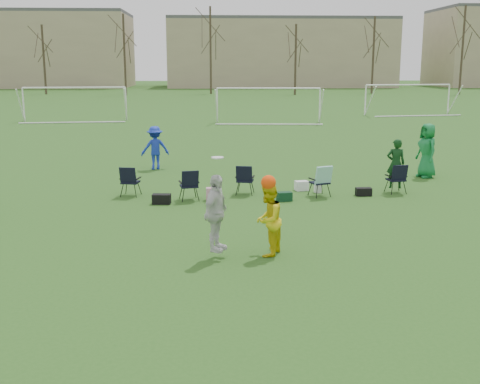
{
  "coord_description": "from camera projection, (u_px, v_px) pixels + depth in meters",
  "views": [
    {
      "loc": [
        -0.14,
        -10.85,
        4.21
      ],
      "look_at": [
        0.54,
        2.82,
        1.25
      ],
      "focal_mm": 45.0,
      "sensor_mm": 36.0,
      "label": 1
    }
  ],
  "objects": [
    {
      "name": "goal_mid",
      "position": [
        268.0,
        95.0,
        42.51
      ],
      "size": [
        7.4,
        0.63,
        2.46
      ],
      "rotation": [
        0.0,
        0.0,
        -0.07
      ],
      "color": "white",
      "rests_on": "ground"
    },
    {
      "name": "center_contest",
      "position": [
        244.0,
        216.0,
        13.11
      ],
      "size": [
        1.99,
        1.2,
        2.24
      ],
      "color": "silver",
      "rests_on": "ground"
    },
    {
      "name": "goal_right",
      "position": [
        408.0,
        91.0,
        48.95
      ],
      "size": [
        7.35,
        1.14,
        2.46
      ],
      "rotation": [
        0.0,
        0.0,
        0.14
      ],
      "color": "white",
      "rests_on": "ground"
    },
    {
      "name": "tree_line",
      "position": [
        212.0,
        55.0,
        78.6
      ],
      "size": [
        110.28,
        3.28,
        11.4
      ],
      "color": "#382B21",
      "rests_on": "ground"
    },
    {
      "name": "sideline_setup",
      "position": [
        281.0,
        179.0,
        19.31
      ],
      "size": [
        9.33,
        2.09,
        1.77
      ],
      "color": "#0E3413",
      "rests_on": "ground"
    },
    {
      "name": "ground",
      "position": [
        219.0,
        287.0,
        11.49
      ],
      "size": [
        260.0,
        260.0,
        0.0
      ],
      "primitive_type": "plane",
      "color": "#27541A",
      "rests_on": "ground"
    },
    {
      "name": "building_row",
      "position": [
        249.0,
        52.0,
        104.25
      ],
      "size": [
        126.0,
        16.0,
        13.0
      ],
      "color": "tan",
      "rests_on": "ground"
    },
    {
      "name": "goal_left",
      "position": [
        75.0,
        94.0,
        43.79
      ],
      "size": [
        7.39,
        0.76,
        2.46
      ],
      "rotation": [
        0.0,
        0.0,
        0.09
      ],
      "color": "white",
      "rests_on": "ground"
    },
    {
      "name": "fielder_green_far",
      "position": [
        427.0,
        150.0,
        22.26
      ],
      "size": [
        0.86,
        1.11,
        2.02
      ],
      "primitive_type": "imported",
      "rotation": [
        0.0,
        0.0,
        -1.33
      ],
      "color": "#147136",
      "rests_on": "ground"
    },
    {
      "name": "fielder_blue",
      "position": [
        155.0,
        148.0,
        23.98
      ],
      "size": [
        1.24,
        0.91,
        1.73
      ],
      "primitive_type": "imported",
      "rotation": [
        0.0,
        0.0,
        3.4
      ],
      "color": "#172FB1",
      "rests_on": "ground"
    }
  ]
}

